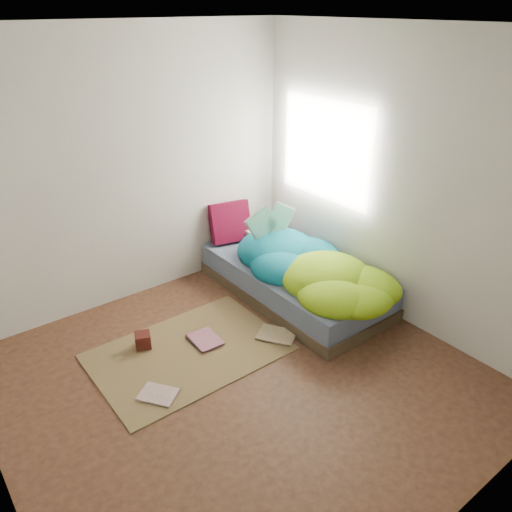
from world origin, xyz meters
The scene contains 12 objects.
ground centered at (0.00, 0.00, 0.00)m, with size 3.50×3.50×0.00m, color #3E2218.
room_walls centered at (0.01, 0.01, 1.63)m, with size 3.54×3.54×2.62m.
bed centered at (1.22, 0.72, 0.17)m, with size 1.00×2.00×0.34m.
duvet centered at (1.22, 0.50, 0.51)m, with size 0.96×1.84×0.34m, color #075E7A, non-canonical shape.
rug centered at (-0.15, 0.55, 0.01)m, with size 1.60×1.10×0.01m, color brown.
pillow_floral centered at (1.43, 1.50, 0.40)m, with size 0.53×0.33×0.12m, color beige.
pillow_magenta centered at (1.05, 1.62, 0.56)m, with size 0.44×0.14×0.44m, color #440418.
open_book centered at (1.17, 1.05, 0.83)m, with size 0.48×0.10×0.29m, color #308C2E, non-canonical shape.
wooden_box centered at (-0.43, 0.86, 0.08)m, with size 0.13×0.13×0.13m, color #3D130D.
floor_book_a centered at (-0.70, 0.16, 0.02)m, with size 0.21×0.28×0.02m, color beige.
floor_book_b centered at (-0.07, 0.59, 0.03)m, with size 0.23×0.31×0.03m, color #AF6580.
floor_book_c centered at (0.50, 0.19, 0.02)m, with size 0.24×0.33×0.03m, color tan.
Camera 1 is at (-1.81, -2.56, 2.72)m, focal length 35.00 mm.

